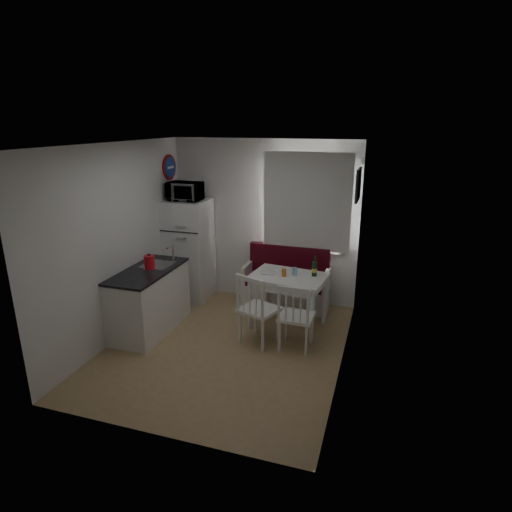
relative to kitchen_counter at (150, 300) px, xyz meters
The scene contains 22 objects.
floor 1.29m from the kitchen_counter, ahead, with size 3.00×3.50×0.02m, color tan.
ceiling 2.46m from the kitchen_counter, ahead, with size 3.00×3.50×0.02m, color white.
wall_back 2.17m from the kitchen_counter, 53.04° to the left, with size 3.00×0.02×2.60m, color white.
wall_front 2.41m from the kitchen_counter, 57.81° to the right, with size 3.00×0.02×2.60m, color white.
wall_left 0.91m from the kitchen_counter, 152.61° to the right, with size 0.02×3.50×2.60m, color white.
wall_right 2.83m from the kitchen_counter, ahead, with size 0.02×3.50×2.60m, color white.
window 2.72m from the kitchen_counter, 39.47° to the left, with size 1.22×0.06×1.47m, color white.
curtain 2.71m from the kitchen_counter, 38.19° to the left, with size 1.35×0.02×1.50m, color white.
kitchen_counter is the anchor object (origin of this frame).
wall_sign 2.15m from the kitchen_counter, 101.80° to the left, with size 0.40×0.40×0.03m, color #193C96.
picture_frame 3.25m from the kitchen_counter, 19.45° to the left, with size 0.04×0.52×0.42m, color black.
bench 2.14m from the kitchen_counter, 39.49° to the left, with size 1.35×0.52×0.97m.
dining_table 1.96m from the kitchen_counter, 20.44° to the left, with size 1.12×0.85×0.78m.
chair_left 1.58m from the kitchen_counter, ahead, with size 0.58×0.58×0.53m.
chair_right 2.08m from the kitchen_counter, ahead, with size 0.44×0.42×0.49m.
fridge 1.30m from the kitchen_counter, 89.10° to the left, with size 0.66×0.66×1.66m, color white.
microwave 1.80m from the kitchen_counter, 89.06° to the left, with size 0.52×0.35×0.29m, color white.
kettle 0.56m from the kitchen_counter, ahead, with size 0.17×0.17×0.23m, color red.
wine_bottle 2.36m from the kitchen_counter, 19.73° to the left, with size 0.07×0.07×0.29m, color #113818, non-canonical shape.
drinking_glass_orange 1.92m from the kitchen_counter, 19.54° to the left, with size 0.06×0.06×0.11m, color orange.
drinking_glass_blue 2.08m from the kitchen_counter, 20.97° to the left, with size 0.07×0.07×0.11m, color #83BDDF.
plate 1.71m from the kitchen_counter, 24.65° to the left, with size 0.22×0.22×0.02m, color white.
Camera 1 is at (1.90, -4.67, 2.86)m, focal length 30.00 mm.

